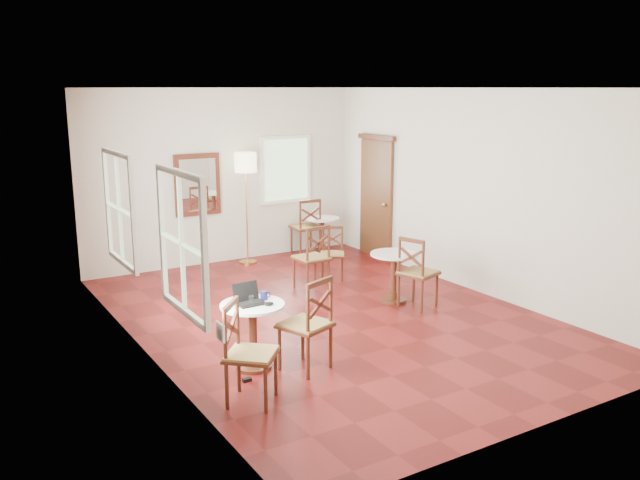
# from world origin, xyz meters

# --- Properties ---
(ground) EXTENTS (7.00, 7.00, 0.00)m
(ground) POSITION_xyz_m (0.00, 0.00, 0.00)
(ground) COLOR #601110
(ground) RESTS_ON ground
(room_shell) EXTENTS (5.02, 7.02, 3.01)m
(room_shell) POSITION_xyz_m (-0.06, 0.27, 1.89)
(room_shell) COLOR beige
(room_shell) RESTS_ON ground
(cafe_table_near) EXTENTS (0.70, 0.70, 0.74)m
(cafe_table_near) POSITION_xyz_m (-1.63, -0.97, 0.46)
(cafe_table_near) COLOR #4E2313
(cafe_table_near) RESTS_ON ground
(cafe_table_mid) EXTENTS (0.67, 0.67, 0.71)m
(cafe_table_mid) POSITION_xyz_m (1.12, 0.11, 0.44)
(cafe_table_mid) COLOR #4E2313
(cafe_table_mid) RESTS_ON ground
(cafe_table_back) EXTENTS (0.64, 0.64, 0.67)m
(cafe_table_back) POSITION_xyz_m (1.73, 3.06, 0.42)
(cafe_table_back) COLOR #4E2313
(cafe_table_back) RESTS_ON ground
(chair_near_a) EXTENTS (0.62, 0.62, 1.05)m
(chair_near_a) POSITION_xyz_m (-1.14, -1.31, 0.52)
(chair_near_a) COLOR #4E2313
(chair_near_a) RESTS_ON ground
(chair_near_b) EXTENTS (0.66, 0.66, 1.01)m
(chair_near_b) POSITION_xyz_m (-2.01, -1.67, 0.50)
(chair_near_b) COLOR #4E2313
(chair_near_b) RESTS_ON ground
(chair_mid_a) EXTENTS (0.48, 0.48, 1.01)m
(chair_mid_a) POSITION_xyz_m (0.41, 1.20, 0.50)
(chair_mid_a) COLOR #4E2313
(chair_mid_a) RESTS_ON ground
(chair_mid_b) EXTENTS (0.59, 0.59, 1.01)m
(chair_mid_b) POSITION_xyz_m (1.23, -0.27, 0.50)
(chair_mid_b) COLOR #4E2313
(chair_mid_b) RESTS_ON ground
(chair_back_a) EXTENTS (0.52, 0.52, 1.05)m
(chair_back_a) POSITION_xyz_m (1.44, 3.14, 0.52)
(chair_back_a) COLOR #4E2313
(chair_back_a) RESTS_ON ground
(chair_back_b) EXTENTS (0.53, 0.53, 0.83)m
(chair_back_b) POSITION_xyz_m (1.00, 1.57, 0.41)
(chair_back_b) COLOR #4E2313
(chair_back_b) RESTS_ON ground
(floor_lamp) EXTENTS (0.37, 0.37, 1.93)m
(floor_lamp) POSITION_xyz_m (0.26, 3.15, 1.63)
(floor_lamp) COLOR #BF8C3F
(floor_lamp) RESTS_ON ground
(laptop) EXTENTS (0.31, 0.26, 0.21)m
(laptop) POSITION_xyz_m (-1.65, -0.93, 0.79)
(laptop) COLOR black
(laptop) RESTS_ON cafe_table_near
(mouse) EXTENTS (0.13, 0.11, 0.04)m
(mouse) POSITION_xyz_m (-1.50, -1.12, 0.76)
(mouse) COLOR black
(mouse) RESTS_ON cafe_table_near
(navy_mug) EXTENTS (0.12, 0.08, 0.10)m
(navy_mug) POSITION_xyz_m (-1.45, -0.91, 0.79)
(navy_mug) COLOR #111037
(navy_mug) RESTS_ON cafe_table_near
(water_glass) EXTENTS (0.06, 0.06, 0.09)m
(water_glass) POSITION_xyz_m (-1.64, -0.97, 0.79)
(water_glass) COLOR white
(water_glass) RESTS_ON cafe_table_near
(power_adapter) EXTENTS (0.09, 0.06, 0.04)m
(power_adapter) POSITION_xyz_m (-1.84, -1.25, 0.02)
(power_adapter) COLOR black
(power_adapter) RESTS_ON ground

